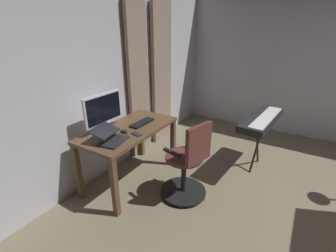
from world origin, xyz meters
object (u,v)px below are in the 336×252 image
desk (129,136)px  computer_monitor (104,110)px  computer_mouse (124,131)px  cell_phone_by_monitor (137,134)px  piano_keyboard (262,121)px  computer_keyboard (142,123)px  laptop (110,137)px  office_chair (188,164)px

desk → computer_monitor: computer_monitor is taller
computer_mouse → cell_phone_by_monitor: computer_mouse is taller
desk → computer_mouse: bearing=18.2°
computer_monitor → piano_keyboard: bearing=131.2°
cell_phone_by_monitor → piano_keyboard: bearing=152.8°
computer_keyboard → laptop: (0.59, 0.02, 0.04)m
laptop → computer_keyboard: bearing=170.6°
computer_monitor → computer_keyboard: size_ratio=1.49×
laptop → cell_phone_by_monitor: size_ratio=2.57×
computer_mouse → office_chair: bearing=105.4°
computer_mouse → computer_monitor: bearing=-79.1°
desk → computer_mouse: (0.13, 0.04, 0.13)m
computer_keyboard → cell_phone_by_monitor: bearing=26.4°
desk → piano_keyboard: (-1.18, 1.35, 0.09)m
computer_keyboard → computer_mouse: bearing=-1.5°
office_chair → piano_keyboard: (-1.11, 0.55, 0.28)m
computer_monitor → laptop: 0.40m
piano_keyboard → laptop: bearing=-34.2°
computer_monitor → computer_mouse: (-0.05, 0.25, -0.24)m
desk → laptop: bearing=10.5°
desk → computer_mouse: 0.19m
cell_phone_by_monitor → computer_keyboard: bearing=-138.8°
computer_monitor → laptop: (0.20, 0.28, -0.20)m
office_chair → laptop: 0.93m
computer_keyboard → cell_phone_by_monitor: (0.30, 0.15, -0.01)m
desk → office_chair: bearing=95.3°
computer_keyboard → computer_mouse: 0.34m
cell_phone_by_monitor → piano_keyboard: (-1.28, 1.15, -0.02)m
desk → office_chair: size_ratio=1.31×
office_chair → computer_keyboard: 0.81m
desk → cell_phone_by_monitor: cell_phone_by_monitor is taller
computer_monitor → piano_keyboard: (-1.36, 1.56, -0.27)m
laptop → computer_monitor: bearing=-137.2°
computer_monitor → computer_keyboard: 0.53m
computer_monitor → cell_phone_by_monitor: size_ratio=3.90×
computer_keyboard → computer_mouse: computer_mouse is taller
desk → cell_phone_by_monitor: 0.25m
computer_monitor → cell_phone_by_monitor: bearing=101.6°
desk → computer_monitor: bearing=-49.1°
computer_keyboard → computer_mouse: (0.34, -0.01, 0.01)m
office_chair → piano_keyboard: bearing=-11.8°
cell_phone_by_monitor → laptop: bearing=-9.7°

